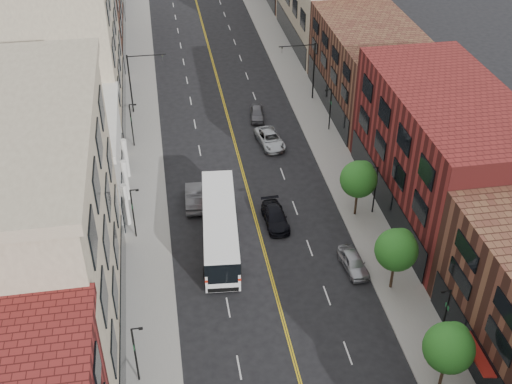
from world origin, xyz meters
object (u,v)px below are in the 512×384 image
city_bus (220,225)px  car_lane_b (270,139)px  car_lane_behind (195,197)px  car_lane_c (257,113)px  car_lane_a (275,217)px  car_parked_far (353,262)px

city_bus → car_lane_b: city_bus is taller
city_bus → car_lane_behind: size_ratio=2.67×
car_lane_c → car_lane_a: bearing=-87.0°
car_parked_far → car_lane_b: 21.43m
car_lane_behind → car_lane_c: (8.74, 15.88, -0.14)m
car_lane_b → city_bus: bearing=-122.5°
car_lane_a → car_lane_behind: bearing=146.6°
car_lane_b → car_lane_c: 6.20m
city_bus → car_lane_b: (7.40, 15.95, -1.23)m
city_bus → car_lane_behind: 6.59m
car_lane_a → car_lane_b: bearing=79.3°
car_lane_a → car_lane_c: 20.21m
car_lane_b → car_lane_c: size_ratio=1.33×
car_lane_behind → car_lane_c: bearing=-115.3°
car_lane_behind → car_lane_c: car_lane_behind is taller
car_parked_far → car_lane_a: (-5.28, 7.23, -0.01)m
car_parked_far → car_lane_b: size_ratio=0.80×
car_parked_far → car_lane_c: car_parked_far is taller
car_lane_a → city_bus: bearing=-161.6°
car_parked_far → car_lane_b: car_lane_b is taller
city_bus → car_parked_far: (10.59, -5.24, -1.24)m
car_parked_far → car_lane_behind: size_ratio=0.85×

